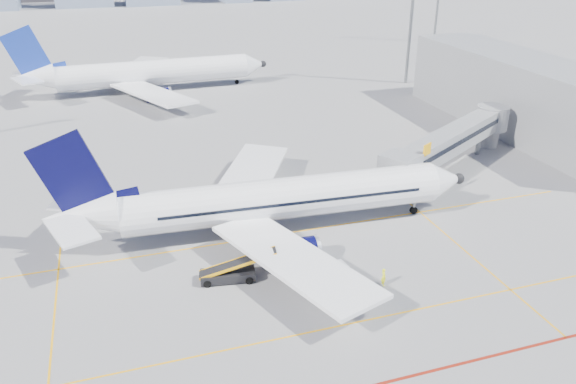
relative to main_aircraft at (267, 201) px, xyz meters
name	(u,v)px	position (x,y,z in m)	size (l,w,h in m)	color
ground	(317,279)	(1.65, -8.84, -3.22)	(420.00, 420.00, 0.00)	gray
apron_markings	(328,309)	(1.08, -12.75, -3.22)	(90.00, 35.12, 0.01)	#F5A50C
jet_bridge	(457,138)	(25.16, 8.07, 0.52)	(23.55, 15.78, 6.30)	gray
terminal_block	(525,96)	(41.60, 17.16, 1.78)	(10.00, 42.00, 10.00)	gray
floodlight_mast_ne	(412,6)	(39.65, 46.16, 10.37)	(3.20, 0.61, 25.45)	slate
main_aircraft	(267,201)	(0.00, 0.00, 0.00)	(39.44, 34.34, 11.50)	white
second_aircraft	(144,73)	(-6.48, 54.56, 0.00)	(43.35, 37.77, 12.63)	white
baggage_tug	(331,269)	(2.76, -8.98, -2.40)	(2.65, 1.85, 1.71)	white
cargo_dolly	(322,274)	(1.76, -9.62, -2.27)	(3.42, 2.23, 1.73)	black
belt_loader	(230,273)	(-5.06, -6.78, -2.56)	(6.37, 2.42, 2.56)	black
ramp_worker	(384,277)	(6.40, -11.17, -2.46)	(0.55, 0.36, 1.51)	#F6FF1A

